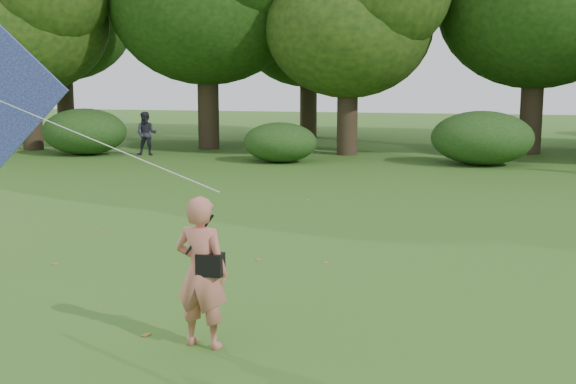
# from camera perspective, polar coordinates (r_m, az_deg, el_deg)

# --- Properties ---
(ground) EXTENTS (100.00, 100.00, 0.00)m
(ground) POSITION_cam_1_polar(r_m,az_deg,el_deg) (8.69, -0.80, -12.03)
(ground) COLOR #265114
(ground) RESTS_ON ground
(man_kite_flyer) EXTENTS (0.71, 0.53, 1.79)m
(man_kite_flyer) POSITION_cam_1_polar(r_m,az_deg,el_deg) (8.45, -6.85, -6.31)
(man_kite_flyer) COLOR #C26B5B
(man_kite_flyer) RESTS_ON ground
(bystander_left) EXTENTS (0.91, 0.77, 1.69)m
(bystander_left) POSITION_cam_1_polar(r_m,az_deg,el_deg) (28.40, -11.13, 4.54)
(bystander_left) COLOR #262531
(bystander_left) RESTS_ON ground
(crossbody_bag) EXTENTS (0.43, 0.20, 0.71)m
(crossbody_bag) POSITION_cam_1_polar(r_m,az_deg,el_deg) (8.36, -6.18, -5.64)
(crossbody_bag) COLOR black
(crossbody_bag) RESTS_ON ground
(tree_line) EXTENTS (54.70, 15.30, 9.48)m
(tree_line) POSITION_cam_1_polar(r_m,az_deg,el_deg) (30.84, 12.56, 13.72)
(tree_line) COLOR #3A2D1E
(tree_line) RESTS_ON ground
(shrub_band) EXTENTS (39.15, 3.22, 1.88)m
(shrub_band) POSITION_cam_1_polar(r_m,az_deg,el_deg) (25.71, 6.78, 4.19)
(shrub_band) COLOR #264919
(shrub_band) RESTS_ON ground
(fallen_leaves) EXTENTS (11.44, 13.81, 0.01)m
(fallen_leaves) POSITION_cam_1_polar(r_m,az_deg,el_deg) (11.27, -4.63, -6.95)
(fallen_leaves) COLOR olive
(fallen_leaves) RESTS_ON ground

